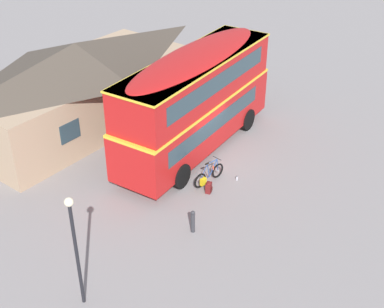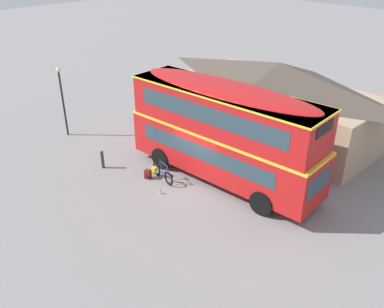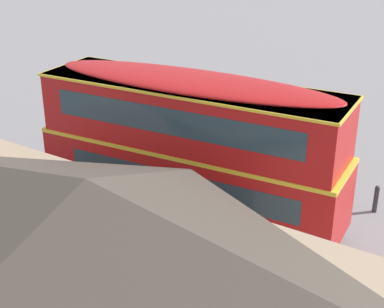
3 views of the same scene
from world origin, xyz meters
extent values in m
plane|color=gray|center=(0.00, 0.00, 0.00)|extent=(120.00, 120.00, 0.00)
cylinder|color=black|center=(3.60, 2.28, 0.55)|extent=(1.11, 0.34, 1.10)
cylinder|color=black|center=(3.74, -0.09, 0.55)|extent=(1.11, 0.34, 1.10)
cylinder|color=black|center=(-2.45, 1.93, 0.55)|extent=(1.11, 0.34, 1.10)
cylinder|color=black|center=(-2.31, -0.45, 0.55)|extent=(1.11, 0.34, 1.10)
cube|color=red|center=(0.64, 0.92, 1.52)|extent=(9.90, 3.07, 2.10)
cube|color=yellow|center=(0.64, 0.92, 2.60)|extent=(9.93, 3.09, 0.12)
cube|color=red|center=(0.64, 0.92, 3.58)|extent=(9.61, 3.00, 1.90)
ellipsoid|color=red|center=(0.64, 0.92, 4.61)|extent=(9.41, 2.94, 0.36)
cube|color=#2D424C|center=(5.50, 1.20, 1.77)|extent=(0.18, 2.05, 0.90)
cube|color=black|center=(5.37, 1.20, 4.10)|extent=(0.14, 1.38, 0.44)
cube|color=#2D424C|center=(0.51, -0.33, 1.82)|extent=(7.61, 0.49, 0.76)
cube|color=#2D424C|center=(0.71, -0.29, 3.73)|extent=(8.00, 0.51, 0.80)
cube|color=#2D424C|center=(0.37, 2.15, 1.82)|extent=(7.61, 0.49, 0.76)
cube|color=#2D424C|center=(0.57, 2.13, 3.73)|extent=(8.00, 0.51, 0.80)
cube|color=yellow|center=(0.64, 0.92, 4.49)|extent=(9.71, 3.09, 0.08)
torus|color=black|center=(-0.80, -1.30, 0.34)|extent=(0.68, 0.19, 0.68)
torus|color=black|center=(-1.88, -1.12, 0.34)|extent=(0.68, 0.19, 0.68)
cylinder|color=#B2B2B7|center=(-0.80, -1.30, 0.34)|extent=(0.07, 0.11, 0.05)
cylinder|color=#B2B2B7|center=(-1.88, -1.12, 0.34)|extent=(0.07, 0.11, 0.05)
cylinder|color=#234C99|center=(-1.09, -1.25, 0.62)|extent=(0.50, 0.11, 0.69)
cylinder|color=#234C99|center=(-1.16, -1.24, 0.97)|extent=(0.61, 0.13, 0.06)
cylinder|color=#234C99|center=(-1.39, -1.20, 0.63)|extent=(0.18, 0.06, 0.70)
cylinder|color=#234C99|center=(-1.60, -1.17, 0.31)|extent=(0.57, 0.12, 0.09)
cylinder|color=#234C99|center=(-1.67, -1.16, 0.66)|extent=(0.45, 0.10, 0.65)
cylinder|color=#234C99|center=(-0.83, -1.29, 0.65)|extent=(0.10, 0.05, 0.62)
cylinder|color=black|center=(-0.86, -1.29, 1.00)|extent=(0.10, 0.46, 0.03)
ellipsoid|color=black|center=(-1.48, -1.19, 1.01)|extent=(0.27, 0.14, 0.06)
cube|color=yellow|center=(-1.88, -1.29, 0.36)|extent=(0.30, 0.18, 0.32)
cylinder|color=#D84C33|center=(-1.09, -1.25, 0.62)|extent=(0.07, 0.07, 0.18)
cube|color=maroon|center=(-1.96, -1.62, 0.23)|extent=(0.37, 0.30, 0.45)
ellipsoid|color=maroon|center=(-1.96, -1.62, 0.45)|extent=(0.35, 0.29, 0.10)
cube|color=#471111|center=(-1.92, -1.73, 0.16)|extent=(0.22, 0.11, 0.16)
cylinder|color=black|center=(-1.92, -1.48, 0.23)|extent=(0.05, 0.05, 0.36)
cylinder|color=black|center=(-2.08, -1.54, 0.23)|extent=(0.05, 0.05, 0.36)
cylinder|color=silver|center=(-0.50, -2.11, 0.09)|extent=(0.07, 0.07, 0.19)
cylinder|color=black|center=(-0.50, -2.11, 0.20)|extent=(0.04, 0.04, 0.03)
cube|color=tan|center=(-0.67, 7.11, 1.50)|extent=(11.93, 5.46, 3.01)
pyramid|color=#4C4238|center=(-0.67, 7.11, 3.67)|extent=(12.34, 5.87, 1.33)
cube|color=#3D2319|center=(-0.74, 4.54, 1.05)|extent=(1.10, 0.07, 2.10)
cube|color=#2D424C|center=(-3.69, 4.63, 1.65)|extent=(1.10, 0.07, 0.90)
cube|color=#2D424C|center=(2.20, 4.46, 1.65)|extent=(1.10, 0.07, 0.90)
cylinder|color=black|center=(-9.28, -1.76, 1.92)|extent=(0.11, 0.11, 3.85)
sphere|color=#F2E5BF|center=(-9.28, -1.76, 3.97)|extent=(0.28, 0.28, 0.28)
cylinder|color=#333338|center=(-4.41, -2.57, 0.42)|extent=(0.16, 0.16, 0.85)
sphere|color=#333338|center=(-4.41, -2.57, 0.89)|extent=(0.16, 0.16, 0.16)
camera|label=1|loc=(-16.85, -11.53, 12.81)|focal=48.89mm
camera|label=2|loc=(11.86, -12.43, 10.52)|focal=38.61mm
camera|label=3|loc=(-7.81, 14.69, 9.35)|focal=52.85mm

